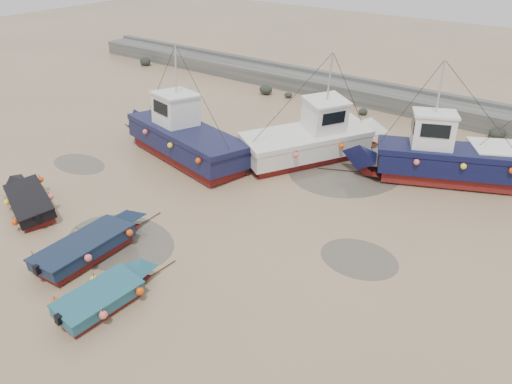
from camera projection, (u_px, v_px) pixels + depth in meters
ground at (178, 249)px, 20.98m from camera, size 120.00×120.00×0.00m
seawall at (390, 100)px, 36.18m from camera, size 60.00×4.92×1.50m
puddle_a at (120, 241)px, 21.47m from camera, size 5.24×5.24×0.01m
puddle_b at (359, 258)px, 20.37m from camera, size 3.27×3.27×0.01m
puddle_c at (79, 164)px, 28.21m from camera, size 3.60×3.60×0.01m
puddle_d at (348, 167)px, 27.83m from camera, size 6.30×6.30×0.01m
dinghy_1 at (92, 243)px, 20.40m from camera, size 2.34×6.48×1.43m
dinghy_2 at (106, 292)px, 17.69m from camera, size 2.00×5.27×1.43m
dinghy_4 at (29, 198)px, 23.71m from camera, size 6.16×3.24×1.43m
cabin_boat_0 at (180, 136)px, 28.52m from camera, size 11.52×4.87×6.22m
cabin_boat_1 at (315, 137)px, 28.19m from camera, size 6.32×9.80×6.22m
cabin_boat_2 at (435, 157)px, 25.88m from camera, size 9.90×5.71×6.22m
person at (243, 171)px, 27.46m from camera, size 0.65×0.46×1.67m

